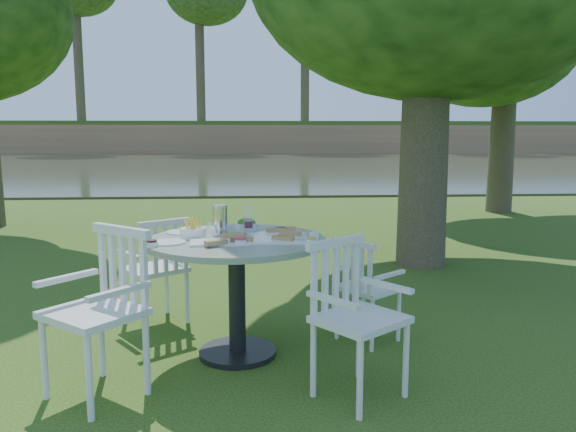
# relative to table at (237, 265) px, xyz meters

# --- Properties ---
(ground) EXTENTS (140.00, 140.00, 0.00)m
(ground) POSITION_rel_table_xyz_m (0.44, 0.93, -0.67)
(ground) COLOR #1E3C0C
(ground) RESTS_ON ground
(table) EXTENTS (1.26, 1.26, 0.86)m
(table) POSITION_rel_table_xyz_m (0.00, 0.00, 0.00)
(table) COLOR black
(table) RESTS_ON ground
(chair_ne) EXTENTS (0.55, 0.55, 0.80)m
(chair_ne) POSITION_rel_table_xyz_m (0.94, 0.19, -0.20)
(chair_ne) COLOR white
(chair_ne) RESTS_ON ground
(chair_nw) EXTENTS (0.62, 0.61, 0.90)m
(chair_nw) POSITION_rel_table_xyz_m (-0.65, 0.68, -0.14)
(chair_nw) COLOR white
(chair_nw) RESTS_ON ground
(chair_sw) EXTENTS (0.70, 0.70, 1.02)m
(chair_sw) POSITION_rel_table_xyz_m (-0.78, -0.51, -0.07)
(chair_sw) COLOR white
(chair_sw) RESTS_ON ground
(chair_se) EXTENTS (0.65, 0.65, 0.95)m
(chair_se) POSITION_rel_table_xyz_m (0.70, -0.62, -0.11)
(chair_se) COLOR white
(chair_se) RESTS_ON ground
(tableware) EXTENTS (1.16, 0.72, 0.22)m
(tableware) POSITION_rel_table_xyz_m (-0.05, 0.06, 0.23)
(tableware) COLOR white
(tableware) RESTS_ON table
(river) EXTENTS (100.00, 28.00, 0.12)m
(river) POSITION_rel_table_xyz_m (0.44, 23.93, -0.67)
(river) COLOR #2C331E
(river) RESTS_ON ground
(far_bank) EXTENTS (100.00, 18.00, 15.20)m
(far_bank) POSITION_rel_table_xyz_m (0.72, 42.04, 6.58)
(far_bank) COLOR #8D6242
(far_bank) RESTS_ON ground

